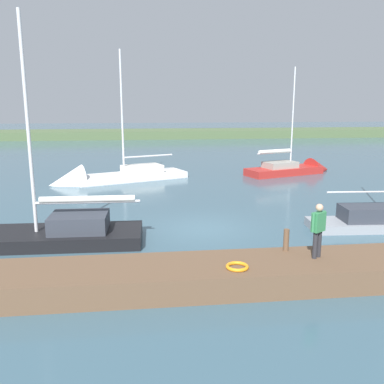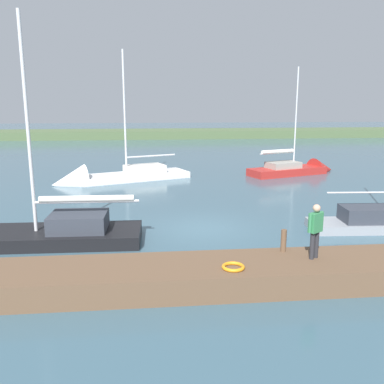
% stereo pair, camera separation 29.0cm
% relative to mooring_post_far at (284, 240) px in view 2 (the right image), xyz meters
% --- Properties ---
extents(ground_plane, '(200.00, 200.00, 0.00)m').
position_rel_mooring_post_far_xyz_m(ground_plane, '(1.94, -5.01, -1.10)').
color(ground_plane, '#385666').
extents(far_shoreline, '(180.00, 8.00, 2.40)m').
position_rel_mooring_post_far_xyz_m(far_shoreline, '(1.94, -54.17, -1.10)').
color(far_shoreline, '#4C603D').
rests_on(far_shoreline, ground_plane).
extents(dock_pier, '(19.37, 2.23, 0.75)m').
position_rel_mooring_post_far_xyz_m(dock_pier, '(1.94, 0.78, -0.73)').
color(dock_pier, brown).
rests_on(dock_pier, ground_plane).
extents(mooring_post_far, '(0.18, 0.18, 0.71)m').
position_rel_mooring_post_far_xyz_m(mooring_post_far, '(0.00, 0.00, 0.00)').
color(mooring_post_far, brown).
rests_on(mooring_post_far, dock_pier).
extents(life_ring_buoy, '(0.66, 0.66, 0.10)m').
position_rel_mooring_post_far_xyz_m(life_ring_buoy, '(1.86, 1.23, -0.30)').
color(life_ring_buoy, orange).
rests_on(life_ring_buoy, dock_pier).
extents(sailboat_far_right, '(9.84, 5.77, 10.05)m').
position_rel_mooring_post_far_xyz_m(sailboat_far_right, '(7.19, -16.65, -0.95)').
color(sailboat_far_right, white).
rests_on(sailboat_far_right, ground_plane).
extents(sailboat_far_left, '(9.01, 2.62, 9.66)m').
position_rel_mooring_post_far_xyz_m(sailboat_far_left, '(9.89, -3.83, -0.90)').
color(sailboat_far_left, black).
rests_on(sailboat_far_left, ground_plane).
extents(sailboat_mid_channel, '(7.72, 4.36, 8.86)m').
position_rel_mooring_post_far_xyz_m(sailboat_mid_channel, '(-7.39, -18.57, -0.90)').
color(sailboat_mid_channel, '#B22823').
rests_on(sailboat_mid_channel, ground_plane).
extents(person_on_dock, '(0.56, 0.43, 1.68)m').
position_rel_mooring_post_far_xyz_m(person_on_dock, '(-0.72, 0.69, 0.61)').
color(person_on_dock, '#28282D').
rests_on(person_on_dock, dock_pier).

